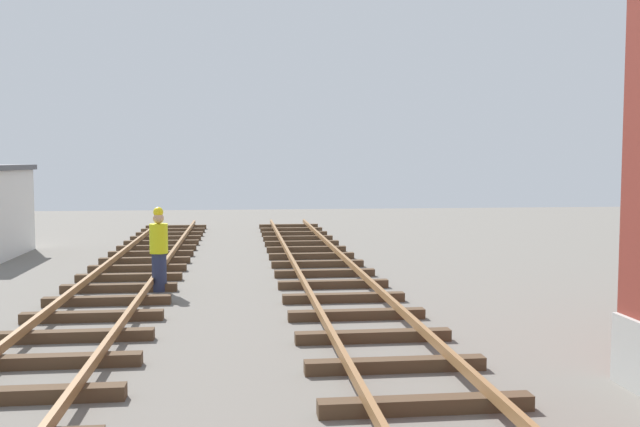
# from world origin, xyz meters

# --- Properties ---
(track_worker_foreground) EXTENTS (0.40, 0.40, 1.87)m
(track_worker_foreground) POSITION_xyz_m (-2.52, 13.65, 0.93)
(track_worker_foreground) COLOR #262D4C
(track_worker_foreground) RESTS_ON ground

